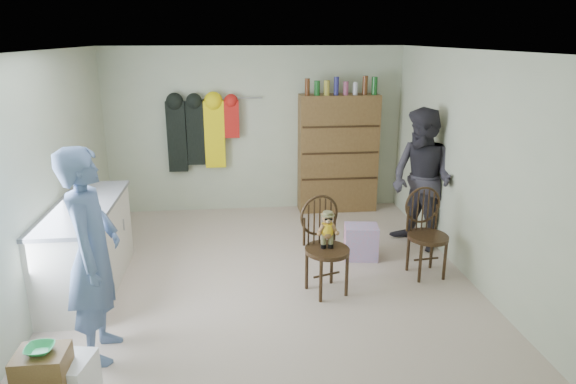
{
  "coord_description": "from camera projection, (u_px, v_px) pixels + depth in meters",
  "views": [
    {
      "loc": [
        -0.35,
        -5.3,
        2.64
      ],
      "look_at": [
        0.25,
        0.2,
        0.95
      ],
      "focal_mm": 32.0,
      "sensor_mm": 36.0,
      "label": 1
    }
  ],
  "objects": [
    {
      "name": "stool",
      "position": [
        45.0,
        383.0,
        3.68
      ],
      "size": [
        0.35,
        0.3,
        0.5
      ],
      "primitive_type": "cube",
      "color": "brown",
      "rests_on": "ground"
    },
    {
      "name": "chair_front",
      "position": [
        325.0,
        239.0,
        5.38
      ],
      "size": [
        0.59,
        0.59,
        1.04
      ],
      "rotation": [
        0.0,
        0.0,
        0.33
      ],
      "color": "#382413",
      "rests_on": "ground"
    },
    {
      "name": "plastic_tub",
      "position": [
        67.0,
        380.0,
        3.83
      ],
      "size": [
        0.43,
        0.41,
        0.35
      ],
      "primitive_type": "cube",
      "rotation": [
        0.0,
        0.0,
        -0.19
      ],
      "color": "white",
      "rests_on": "ground"
    },
    {
      "name": "dresser",
      "position": [
        338.0,
        153.0,
        7.89
      ],
      "size": [
        1.2,
        0.39,
        2.08
      ],
      "color": "brown",
      "rests_on": "ground"
    },
    {
      "name": "person_left",
      "position": [
        93.0,
        255.0,
        4.2
      ],
      "size": [
        0.45,
        0.67,
        1.83
      ],
      "primitive_type": "imported",
      "rotation": [
        0.0,
        0.0,
        1.59
      ],
      "color": "slate",
      "rests_on": "ground"
    },
    {
      "name": "chair_far",
      "position": [
        426.0,
        229.0,
        5.8
      ],
      "size": [
        0.5,
        0.5,
        1.01
      ],
      "rotation": [
        0.0,
        0.0,
        0.11
      ],
      "color": "#382413",
      "rests_on": "ground"
    },
    {
      "name": "ground_plane",
      "position": [
        268.0,
        277.0,
        5.84
      ],
      "size": [
        5.0,
        5.0,
        0.0
      ],
      "primitive_type": "plane",
      "color": "beige",
      "rests_on": "ground"
    },
    {
      "name": "person_right",
      "position": [
        422.0,
        180.0,
        6.44
      ],
      "size": [
        1.01,
        1.09,
        1.8
      ],
      "primitive_type": "imported",
      "rotation": [
        0.0,
        0.0,
        -1.08
      ],
      "color": "#2D2B33",
      "rests_on": "ground"
    },
    {
      "name": "room_walls",
      "position": [
        263.0,
        132.0,
        5.89
      ],
      "size": [
        5.0,
        5.0,
        5.0
      ],
      "color": "beige",
      "rests_on": "ground"
    },
    {
      "name": "striped_bag",
      "position": [
        361.0,
        242.0,
        6.3
      ],
      "size": [
        0.44,
        0.36,
        0.42
      ],
      "primitive_type": "cube",
      "rotation": [
        0.0,
        0.0,
        -0.14
      ],
      "color": "pink",
      "rests_on": "ground"
    },
    {
      "name": "bowl",
      "position": [
        40.0,
        349.0,
        3.6
      ],
      "size": [
        0.2,
        0.2,
        0.05
      ],
      "primitive_type": "imported",
      "color": "#2AB962",
      "rests_on": "stool"
    },
    {
      "name": "counter",
      "position": [
        87.0,
        246.0,
        5.5
      ],
      "size": [
        0.64,
        1.86,
        0.94
      ],
      "color": "silver",
      "rests_on": "ground"
    },
    {
      "name": "coat_rack",
      "position": [
        201.0,
        133.0,
        7.65
      ],
      "size": [
        1.42,
        0.12,
        1.09
      ],
      "color": "#99999E",
      "rests_on": "ground"
    }
  ]
}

